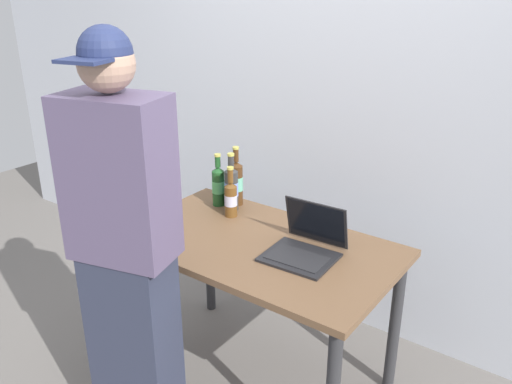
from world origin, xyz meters
The scene contains 9 objects.
ground_plane centered at (0.00, 0.00, 0.00)m, with size 8.00×8.00×0.00m, color slate.
desk centered at (0.00, 0.00, 0.67)m, with size 1.29×0.75×0.77m.
laptop centered at (0.24, 0.03, 0.82)m, with size 0.32×0.32×0.22m.
beer_bottle_green centered at (-0.43, 0.23, 0.89)m, with size 0.07×0.07×0.29m.
beer_bottle_brown centered at (-0.33, 0.22, 0.90)m, with size 0.07×0.07×0.31m.
beer_bottle_dark centered at (-0.28, 0.16, 0.87)m, with size 0.07×0.07×0.27m.
beer_bottle_amber centered at (-0.36, 0.30, 0.90)m, with size 0.07×0.07×0.32m.
person_figure centered at (-0.19, -0.61, 0.90)m, with size 0.44×0.34×1.77m.
back_wall centered at (0.00, 0.78, 1.30)m, with size 6.00×0.10×2.60m, color silver.
Camera 1 is at (1.28, -1.77, 1.91)m, focal length 36.99 mm.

